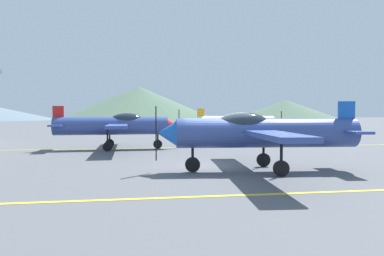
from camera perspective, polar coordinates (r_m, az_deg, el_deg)
ground_plane at (r=13.50m, az=4.00°, el=-6.81°), size 400.00×400.00×0.00m
apron_line_near at (r=9.34m, az=9.92°, el=-10.91°), size 80.00×0.16×0.01m
apron_line_far at (r=21.89m, az=-0.86°, el=-3.28°), size 80.00×0.16×0.01m
airplane_near at (r=12.99m, az=11.08°, el=-0.64°), size 7.63×8.78×2.63m
airplane_mid at (r=21.29m, az=-12.40°, el=0.48°), size 7.59×8.75×2.63m
airplane_far at (r=30.45m, az=7.79°, el=1.05°), size 7.64×8.78×2.63m
hill_centerleft at (r=137.35m, az=-8.75°, el=4.10°), size 61.25×61.25×13.04m
hill_centerright at (r=176.14m, az=15.30°, el=3.01°), size 50.09×50.09×9.15m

